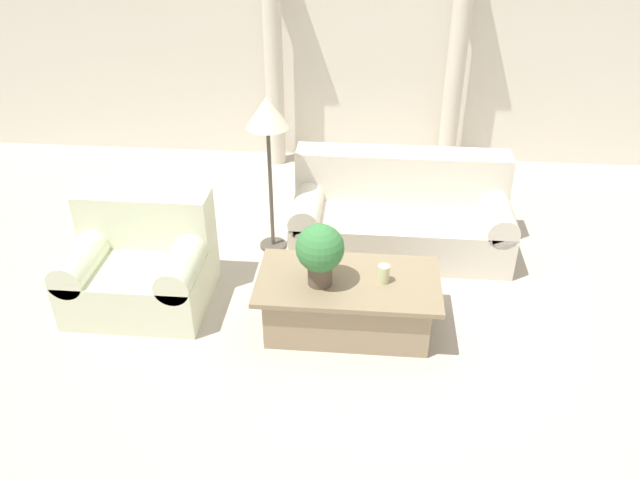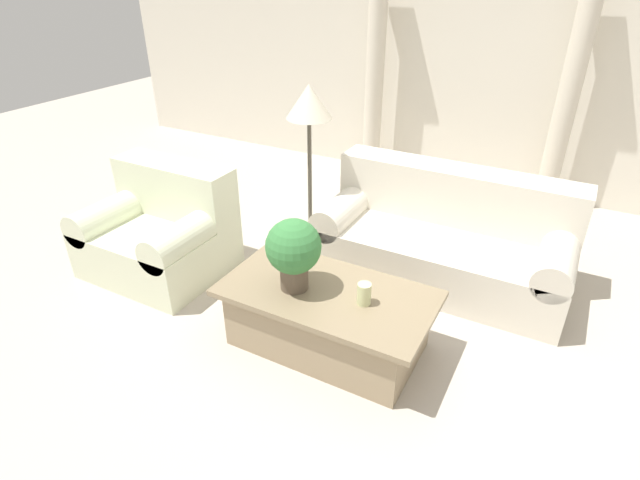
{
  "view_description": "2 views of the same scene",
  "coord_description": "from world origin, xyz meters",
  "px_view_note": "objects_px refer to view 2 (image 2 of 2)",
  "views": [
    {
      "loc": [
        0.03,
        -4.3,
        3.24
      ],
      "look_at": [
        -0.35,
        -0.1,
        0.64
      ],
      "focal_mm": 35.0,
      "sensor_mm": 36.0,
      "label": 1
    },
    {
      "loc": [
        1.15,
        -2.77,
        2.38
      ],
      "look_at": [
        -0.34,
        -0.03,
        0.62
      ],
      "focal_mm": 28.0,
      "sensor_mm": 36.0,
      "label": 2
    }
  ],
  "objects_px": {
    "sofa_long": "(444,238)",
    "coffee_table": "(327,317)",
    "potted_plant": "(294,250)",
    "floor_lamp": "(309,112)",
    "loveseat": "(161,229)"
  },
  "relations": [
    {
      "from": "floor_lamp",
      "to": "loveseat",
      "type": "bearing_deg",
      "value": -136.97
    },
    {
      "from": "sofa_long",
      "to": "loveseat",
      "type": "bearing_deg",
      "value": -154.5
    },
    {
      "from": "potted_plant",
      "to": "floor_lamp",
      "type": "distance_m",
      "value": 1.44
    },
    {
      "from": "loveseat",
      "to": "potted_plant",
      "type": "relative_size",
      "value": 2.23
    },
    {
      "from": "coffee_table",
      "to": "floor_lamp",
      "type": "xyz_separation_m",
      "value": [
        -0.78,
        1.14,
        1.05
      ]
    },
    {
      "from": "sofa_long",
      "to": "coffee_table",
      "type": "bearing_deg",
      "value": -108.61
    },
    {
      "from": "sofa_long",
      "to": "coffee_table",
      "type": "distance_m",
      "value": 1.36
    },
    {
      "from": "coffee_table",
      "to": "sofa_long",
      "type": "bearing_deg",
      "value": 71.39
    },
    {
      "from": "loveseat",
      "to": "potted_plant",
      "type": "height_order",
      "value": "potted_plant"
    },
    {
      "from": "loveseat",
      "to": "potted_plant",
      "type": "xyz_separation_m",
      "value": [
        1.53,
        -0.31,
        0.39
      ]
    },
    {
      "from": "sofa_long",
      "to": "floor_lamp",
      "type": "distance_m",
      "value": 1.54
    },
    {
      "from": "coffee_table",
      "to": "floor_lamp",
      "type": "bearing_deg",
      "value": 124.35
    },
    {
      "from": "loveseat",
      "to": "coffee_table",
      "type": "height_order",
      "value": "loveseat"
    },
    {
      "from": "sofa_long",
      "to": "coffee_table",
      "type": "height_order",
      "value": "sofa_long"
    },
    {
      "from": "sofa_long",
      "to": "potted_plant",
      "type": "height_order",
      "value": "potted_plant"
    }
  ]
}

